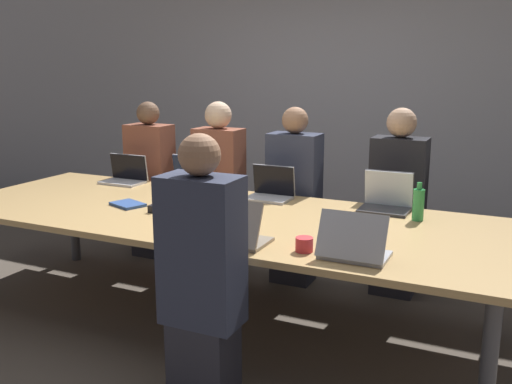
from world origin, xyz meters
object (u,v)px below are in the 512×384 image
laptop_far_right (386,199)px  person_far_center (294,199)px  laptop_near_midright (235,232)px  bottle_far_midleft (208,185)px  stapler (157,207)px  bottle_far_right (418,204)px  person_far_right (397,206)px  cup_far_midleft (214,191)px  person_near_midright (202,278)px  laptop_far_left (126,175)px  laptop_near_right (353,246)px  laptop_far_center (271,189)px  laptop_far_midleft (188,182)px  person_far_midleft (219,188)px  person_far_left (151,183)px  cup_near_right (304,244)px

laptop_far_right → person_far_center: 0.87m
laptop_far_right → laptop_near_midright: size_ratio=0.96×
bottle_far_midleft → stapler: size_ratio=1.55×
bottle_far_right → bottle_far_midleft: 1.51m
person_far_right → cup_far_midleft: 1.38m
person_far_right → person_near_midright: size_ratio=1.01×
person_far_center → laptop_far_left: (-1.39, -0.33, 0.14)m
bottle_far_right → bottle_far_midleft: bottle_far_right is taller
bottle_far_right → laptop_near_right: bearing=-100.9°
laptop_far_center → person_far_center: 0.37m
laptop_far_left → stapler: (0.78, -0.67, -0.04)m
laptop_near_midright → laptop_far_midleft: laptop_far_midleft is taller
person_far_right → laptop_far_midleft: 1.61m
laptop_near_midright → person_far_midleft: 1.75m
laptop_far_left → laptop_far_midleft: (0.66, -0.07, 0.01)m
person_far_left → cup_near_right: bearing=-35.5°
person_near_midright → person_far_center: person_near_midright is taller
laptop_far_center → laptop_far_right: bearing=1.9°
person_far_midleft → cup_far_midleft: 0.57m
cup_near_right → person_far_center: 1.51m
laptop_near_right → laptop_far_center: laptop_near_right is taller
laptop_near_midright → person_near_midright: person_near_midright is taller
laptop_near_midright → person_near_midright: bearing=89.4°
laptop_far_midleft → cup_far_midleft: 0.28m
laptop_near_midright → cup_near_right: bearing=-171.6°
laptop_far_center → laptop_far_midleft: laptop_far_midleft is taller
laptop_far_left → cup_far_midleft: size_ratio=4.01×
person_far_right → laptop_far_midleft: person_far_right is taller
person_far_right → cup_far_midleft: (-1.26, -0.56, 0.11)m
bottle_far_midleft → person_far_midleft: bearing=111.7°
person_near_midright → person_far_midleft: (-0.91, 1.83, 0.01)m
laptop_near_midright → laptop_far_center: laptop_near_midright is taller
cup_near_right → person_far_left: (-2.01, 1.44, -0.11)m
laptop_far_center → cup_far_midleft: 0.43m
laptop_near_right → laptop_far_right: bearing=-86.3°
person_far_right → stapler: size_ratio=9.50×
bottle_far_right → person_near_midright: bearing=-122.7°
bottle_far_right → person_far_midleft: 1.83m
laptop_far_right → person_far_right: 0.43m
cup_near_right → laptop_far_right: (0.20, 1.07, 0.04)m
person_far_right → person_near_midright: (-0.59, -1.88, -0.01)m
laptop_far_right → bottle_far_midleft: bearing=-169.7°
bottle_far_right → person_far_midleft: person_far_midleft is taller
person_far_left → stapler: size_ratio=9.41×
cup_far_midleft → bottle_far_midleft: size_ratio=0.38×
laptop_far_left → person_far_midleft: bearing=28.5°
laptop_far_right → stapler: (-1.41, -0.69, -0.05)m
person_far_right → cup_far_midleft: size_ratio=15.99×
cup_near_right → person_far_midleft: size_ratio=0.07×
laptop_near_right → person_far_right: (-0.07, 1.48, -0.14)m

